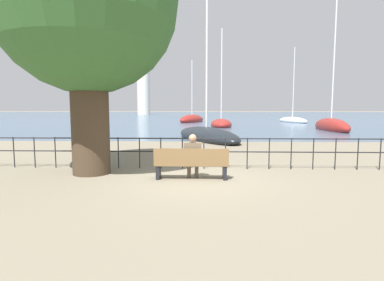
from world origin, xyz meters
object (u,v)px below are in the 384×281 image
Objects in this scene: shade_tree at (86,4)px; sailboat_4 at (292,120)px; sailboat_0 at (221,124)px; park_bench at (191,164)px; sailboat_2 at (331,126)px; seated_person_left at (193,154)px; sailboat_1 at (192,120)px; harbor_lighthouse at (143,84)px; sailboat_3 at (206,135)px.

sailboat_4 is at bearing 65.60° from shade_tree.
park_bench is at bearing -94.78° from sailboat_0.
sailboat_0 is at bearing 156.41° from sailboat_2.
seated_person_left is 0.10× the size of sailboat_2.
park_bench is 1.63× the size of seated_person_left.
sailboat_1 is (-3.92, 13.32, 0.05)m from sailboat_0.
seated_person_left is at bearing -66.51° from sailboat_1.
seated_person_left is 122.01m from harbor_lighthouse.
sailboat_4 reaches higher than seated_person_left.
harbor_lighthouse is at bearing 107.03° from sailboat_0.
shade_tree is 0.66× the size of sailboat_4.
sailboat_1 reaches higher than park_bench.
harbor_lighthouse is (-21.69, 118.22, 7.71)m from shade_tree.
sailboat_0 is at bearing -145.57° from sailboat_4.
sailboat_1 reaches higher than shade_tree.
shade_tree is at bearing -126.21° from sailboat_4.
shade_tree is at bearing -71.04° from sailboat_1.
sailboat_3 is at bearing -136.94° from sailboat_2.
sailboat_2 is 0.48× the size of harbor_lighthouse.
park_bench is at bearing -114.27° from sailboat_3.
sailboat_3 reaches higher than park_bench.
sailboat_1 is at bearing 72.50° from sailboat_3.
sailboat_4 is at bearing 69.85° from park_bench.
harbor_lighthouse reaches higher than sailboat_2.
sailboat_4 is (1.66, 18.24, -0.08)m from sailboat_2.
shade_tree is 3.77× the size of park_bench.
sailboat_0 is (2.49, 27.01, -0.11)m from park_bench.
harbor_lighthouse is (-37.67, 97.59, 12.40)m from sailboat_2.
sailboat_1 is 15.96m from sailboat_4.
harbor_lighthouse is at bearing 127.98° from sailboat_1.
sailboat_0 is (2.45, 26.94, -0.38)m from seated_person_left.
shade_tree is at bearing 168.94° from seated_person_left.
sailboat_1 is at bearing 87.55° from shade_tree.
sailboat_4 is at bearing 69.87° from seated_person_left.
sailboat_3 reaches higher than shade_tree.
sailboat_4 is at bearing 89.96° from sailboat_2.
sailboat_0 is 17.39m from sailboat_4.
sailboat_4 is at bearing -63.64° from harbor_lighthouse.
sailboat_4 is at bearing 46.72° from sailboat_0.
park_bench is 11.77m from sailboat_3.
seated_person_left is at bearing -121.94° from sailboat_4.
park_bench is 0.28m from seated_person_left.
seated_person_left is 0.12× the size of sailboat_1.
sailboat_3 is (-12.29, -9.57, -0.13)m from sailboat_2.
park_bench is 0.08× the size of harbor_lighthouse.
sailboat_4 is (17.64, 38.87, -4.77)m from shade_tree.
sailboat_2 is 1.11× the size of sailboat_4.
harbor_lighthouse reaches higher than sailboat_1.
harbor_lighthouse is (-39.33, 79.35, 12.48)m from sailboat_4.
harbor_lighthouse is at bearing 101.79° from park_bench.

